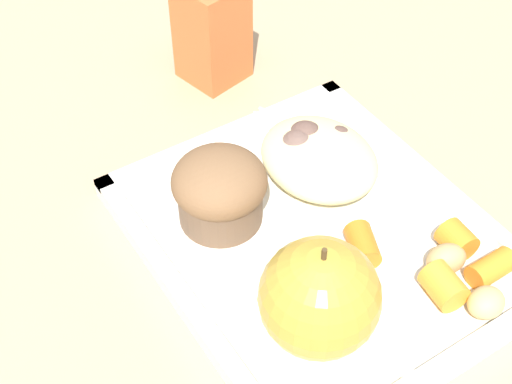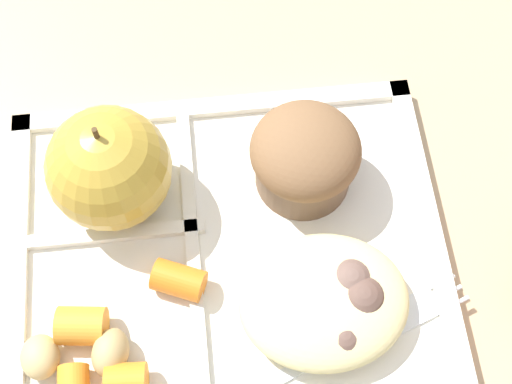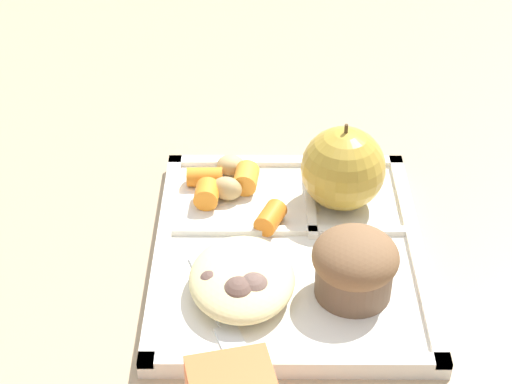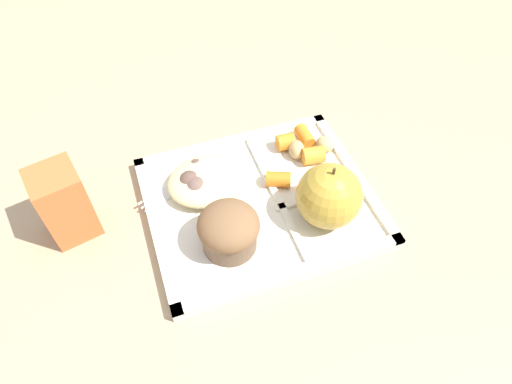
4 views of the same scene
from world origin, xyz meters
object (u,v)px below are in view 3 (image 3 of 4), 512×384
(lunch_tray, at_px, (289,252))
(plastic_fork, at_px, (221,319))
(green_apple, at_px, (343,169))
(bran_muffin, at_px, (355,265))

(lunch_tray, height_order, plastic_fork, lunch_tray)
(green_apple, relative_size, plastic_fork, 0.64)
(lunch_tray, height_order, green_apple, green_apple)
(lunch_tray, xyz_separation_m, plastic_fork, (0.10, -0.06, 0.01))
(lunch_tray, height_order, bran_muffin, bran_muffin)
(bran_muffin, bearing_deg, lunch_tray, -137.91)
(bran_muffin, bearing_deg, green_apple, 180.00)
(bran_muffin, relative_size, plastic_fork, 0.52)
(green_apple, distance_m, bran_muffin, 0.13)
(bran_muffin, xyz_separation_m, plastic_fork, (0.04, -0.12, -0.03))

